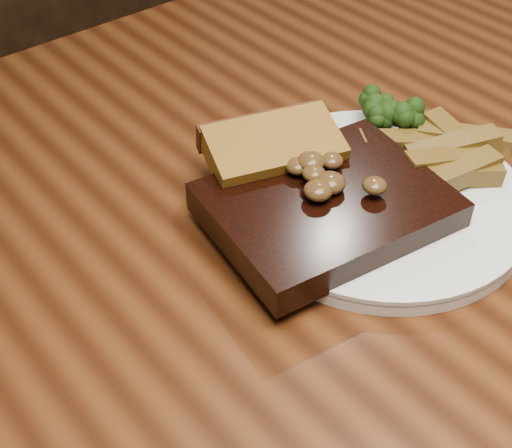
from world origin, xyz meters
The scene contains 9 objects.
dining_table centered at (0.00, 0.00, 0.66)m, with size 1.60×0.90×0.75m.
chair_far centered at (0.06, 0.66, 0.52)m, with size 0.50×0.50×0.94m.
plate centered at (0.10, -0.01, 0.76)m, with size 0.26×0.26×0.01m, color silver.
steak centered at (0.05, 0.00, 0.78)m, with size 0.19×0.14×0.03m, color black.
steak_bone centered at (0.05, -0.07, 0.77)m, with size 0.17×0.02×0.02m, color beige.
mushroom_pile centered at (0.05, 0.00, 0.80)m, with size 0.07×0.07×0.03m, color #4E3318, non-canonical shape.
garlic_bread centered at (0.05, 0.07, 0.77)m, with size 0.12×0.06×0.03m, color #95601B.
potato_wedges centered at (0.18, 0.00, 0.77)m, with size 0.11×0.11×0.02m, color brown, non-canonical shape.
broccoli_cluster centered at (0.17, 0.06, 0.78)m, with size 0.06×0.06×0.04m, color #18340B, non-canonical shape.
Camera 1 is at (-0.28, -0.31, 1.16)m, focal length 50.00 mm.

